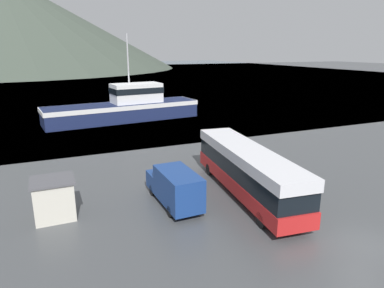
# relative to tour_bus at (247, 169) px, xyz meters

# --- Properties ---
(ground_plane) EXTENTS (400.00, 400.00, 0.00)m
(ground_plane) POSITION_rel_tour_bus_xyz_m (2.21, -7.87, -1.84)
(ground_plane) COLOR #424447
(water_surface) EXTENTS (240.00, 240.00, 0.00)m
(water_surface) POSITION_rel_tour_bus_xyz_m (2.21, 133.50, -1.84)
(water_surface) COLOR #475B6B
(water_surface) RESTS_ON ground
(tour_bus) EXTENTS (3.91, 12.66, 3.27)m
(tour_bus) POSITION_rel_tour_bus_xyz_m (0.00, 0.00, 0.00)
(tour_bus) COLOR red
(tour_bus) RESTS_ON ground
(delivery_van) EXTENTS (2.05, 5.65, 2.41)m
(delivery_van) POSITION_rel_tour_bus_xyz_m (-5.05, 0.41, -0.57)
(delivery_van) COLOR navy
(delivery_van) RESTS_ON ground
(fishing_boat) EXTENTS (21.61, 7.35, 11.63)m
(fishing_boat) POSITION_rel_tour_bus_xyz_m (-1.85, 28.47, 0.03)
(fishing_boat) COLOR #19234C
(fishing_boat) RESTS_ON water_surface
(storage_bin) EXTENTS (1.12, 1.42, 1.39)m
(storage_bin) POSITION_rel_tour_bus_xyz_m (3.76, 4.09, -1.14)
(storage_bin) COLOR teal
(storage_bin) RESTS_ON ground
(dock_kiosk) EXTENTS (2.42, 2.27, 2.40)m
(dock_kiosk) POSITION_rel_tour_bus_xyz_m (-12.15, 1.63, -0.63)
(dock_kiosk) COLOR beige
(dock_kiosk) RESTS_ON ground
(mooring_bollard) EXTENTS (0.32, 0.32, 0.69)m
(mooring_bollard) POSITION_rel_tour_bus_xyz_m (6.38, 11.62, -1.47)
(mooring_bollard) COLOR black
(mooring_bollard) RESTS_ON ground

